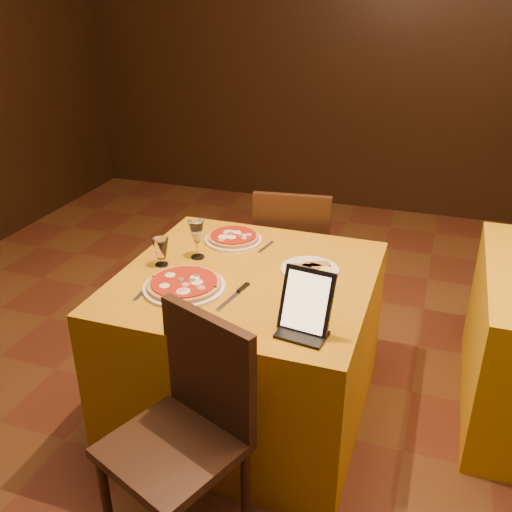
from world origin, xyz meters
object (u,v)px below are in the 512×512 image
(pizza_far, at_px, (233,238))
(wine_glass, at_px, (197,239))
(main_table, at_px, (247,345))
(tablet, at_px, (306,301))
(pizza_near, at_px, (184,285))
(water_glass, at_px, (161,252))
(chair_main_near, at_px, (172,448))
(chair_main_far, at_px, (295,257))

(pizza_far, xyz_separation_m, wine_glass, (-0.09, -0.23, 0.08))
(main_table, height_order, tablet, tablet)
(pizza_near, relative_size, tablet, 1.44)
(water_glass, bearing_deg, pizza_near, -41.18)
(main_table, relative_size, pizza_near, 3.14)
(main_table, distance_m, chair_main_near, 0.79)
(pizza_far, distance_m, tablet, 0.86)
(main_table, bearing_deg, water_glass, -175.28)
(main_table, bearing_deg, pizza_far, 119.99)
(pizza_far, height_order, wine_glass, wine_glass)
(main_table, xyz_separation_m, tablet, (0.35, -0.34, 0.49))
(main_table, height_order, pizza_far, pizza_far)
(main_table, xyz_separation_m, pizza_far, (-0.19, 0.32, 0.39))
(main_table, distance_m, water_glass, 0.60)
(pizza_near, distance_m, pizza_far, 0.52)
(chair_main_near, xyz_separation_m, water_glass, (-0.40, 0.75, 0.36))
(main_table, bearing_deg, tablet, -43.84)
(water_glass, bearing_deg, chair_main_far, 65.21)
(main_table, xyz_separation_m, pizza_near, (-0.21, -0.20, 0.39))
(main_table, distance_m, tablet, 0.70)
(pizza_near, height_order, tablet, tablet)
(chair_main_far, bearing_deg, main_table, 82.62)
(chair_main_far, relative_size, water_glass, 7.00)
(chair_main_near, height_order, water_glass, chair_main_near)
(chair_main_near, xyz_separation_m, pizza_near, (-0.21, 0.58, 0.31))
(pizza_far, bearing_deg, main_table, -60.01)
(tablet, bearing_deg, water_glass, 165.46)
(main_table, xyz_separation_m, wine_glass, (-0.28, 0.09, 0.47))
(chair_main_far, distance_m, pizza_near, 1.10)
(chair_main_far, bearing_deg, water_glass, 57.83)
(chair_main_far, bearing_deg, pizza_near, 71.23)
(main_table, height_order, chair_main_near, chair_main_near)
(main_table, height_order, pizza_near, pizza_near)
(wine_glass, distance_m, tablet, 0.77)
(chair_main_far, xyz_separation_m, wine_glass, (-0.28, -0.74, 0.39))
(main_table, relative_size, wine_glass, 5.79)
(chair_main_far, relative_size, wine_glass, 4.79)
(main_table, height_order, wine_glass, wine_glass)
(water_glass, bearing_deg, pizza_far, 58.82)
(chair_main_far, relative_size, pizza_near, 2.59)
(water_glass, height_order, tablet, tablet)
(main_table, relative_size, tablet, 4.51)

